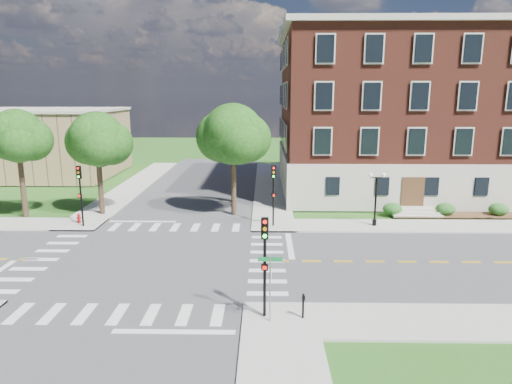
{
  "coord_description": "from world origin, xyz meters",
  "views": [
    {
      "loc": [
        6.99,
        -27.17,
        10.41
      ],
      "look_at": [
        6.4,
        5.8,
        3.2
      ],
      "focal_mm": 32.0,
      "sensor_mm": 36.0,
      "label": 1
    }
  ],
  "objects_px": {
    "twin_lamp_west": "(376,196)",
    "traffic_signal_se": "(265,254)",
    "push_button_post": "(303,305)",
    "street_sign_pole": "(270,276)",
    "fire_hydrant": "(79,218)",
    "traffic_signal_nw": "(80,188)",
    "traffic_signal_ne": "(273,188)"
  },
  "relations": [
    {
      "from": "fire_hydrant",
      "to": "street_sign_pole",
      "type": "bearing_deg",
      "value": -46.36
    },
    {
      "from": "push_button_post",
      "to": "fire_hydrant",
      "type": "bearing_deg",
      "value": 136.92
    },
    {
      "from": "street_sign_pole",
      "to": "fire_hydrant",
      "type": "relative_size",
      "value": 4.13
    },
    {
      "from": "traffic_signal_se",
      "to": "push_button_post",
      "type": "distance_m",
      "value": 2.99
    },
    {
      "from": "traffic_signal_ne",
      "to": "traffic_signal_nw",
      "type": "distance_m",
      "value": 14.97
    },
    {
      "from": "traffic_signal_ne",
      "to": "twin_lamp_west",
      "type": "distance_m",
      "value": 8.04
    },
    {
      "from": "traffic_signal_se",
      "to": "street_sign_pole",
      "type": "distance_m",
      "value": 1.03
    },
    {
      "from": "traffic_signal_ne",
      "to": "push_button_post",
      "type": "height_order",
      "value": "traffic_signal_ne"
    },
    {
      "from": "traffic_signal_nw",
      "to": "twin_lamp_west",
      "type": "distance_m",
      "value": 22.99
    },
    {
      "from": "push_button_post",
      "to": "fire_hydrant",
      "type": "distance_m",
      "value": 22.99
    },
    {
      "from": "traffic_signal_se",
      "to": "fire_hydrant",
      "type": "bearing_deg",
      "value": 134.02
    },
    {
      "from": "traffic_signal_ne",
      "to": "fire_hydrant",
      "type": "height_order",
      "value": "traffic_signal_ne"
    },
    {
      "from": "traffic_signal_nw",
      "to": "twin_lamp_west",
      "type": "height_order",
      "value": "traffic_signal_nw"
    },
    {
      "from": "twin_lamp_west",
      "to": "push_button_post",
      "type": "xyz_separation_m",
      "value": [
        -6.91,
        -15.31,
        -1.73
      ]
    },
    {
      "from": "twin_lamp_west",
      "to": "push_button_post",
      "type": "height_order",
      "value": "twin_lamp_west"
    },
    {
      "from": "traffic_signal_nw",
      "to": "street_sign_pole",
      "type": "bearing_deg",
      "value": -45.87
    },
    {
      "from": "traffic_signal_nw",
      "to": "twin_lamp_west",
      "type": "xyz_separation_m",
      "value": [
        22.97,
        0.63,
        -0.66
      ]
    },
    {
      "from": "traffic_signal_se",
      "to": "push_button_post",
      "type": "height_order",
      "value": "traffic_signal_se"
    },
    {
      "from": "push_button_post",
      "to": "street_sign_pole",
      "type": "bearing_deg",
      "value": -169.23
    },
    {
      "from": "twin_lamp_west",
      "to": "traffic_signal_se",
      "type": "bearing_deg",
      "value": -119.91
    },
    {
      "from": "street_sign_pole",
      "to": "push_button_post",
      "type": "bearing_deg",
      "value": 10.77
    },
    {
      "from": "traffic_signal_ne",
      "to": "fire_hydrant",
      "type": "relative_size",
      "value": 6.4
    },
    {
      "from": "traffic_signal_nw",
      "to": "street_sign_pole",
      "type": "height_order",
      "value": "traffic_signal_nw"
    },
    {
      "from": "twin_lamp_west",
      "to": "street_sign_pole",
      "type": "height_order",
      "value": "twin_lamp_west"
    },
    {
      "from": "traffic_signal_ne",
      "to": "traffic_signal_nw",
      "type": "height_order",
      "value": "same"
    },
    {
      "from": "twin_lamp_west",
      "to": "street_sign_pole",
      "type": "bearing_deg",
      "value": -118.45
    },
    {
      "from": "twin_lamp_west",
      "to": "push_button_post",
      "type": "relative_size",
      "value": 3.53
    },
    {
      "from": "traffic_signal_nw",
      "to": "fire_hydrant",
      "type": "height_order",
      "value": "traffic_signal_nw"
    },
    {
      "from": "traffic_signal_ne",
      "to": "push_button_post",
      "type": "bearing_deg",
      "value": -85.83
    },
    {
      "from": "traffic_signal_ne",
      "to": "twin_lamp_west",
      "type": "bearing_deg",
      "value": 1.47
    },
    {
      "from": "street_sign_pole",
      "to": "fire_hydrant",
      "type": "distance_m",
      "value": 22.18
    },
    {
      "from": "traffic_signal_ne",
      "to": "fire_hydrant",
      "type": "xyz_separation_m",
      "value": [
        -15.69,
        0.6,
        -2.72
      ]
    }
  ]
}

